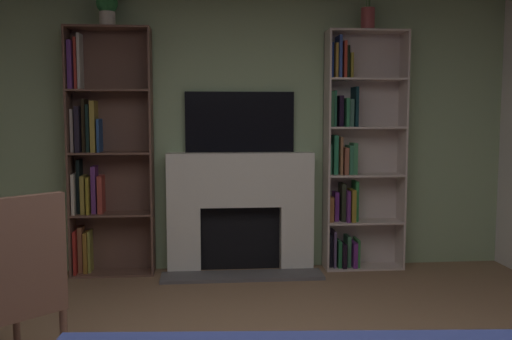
{
  "coord_description": "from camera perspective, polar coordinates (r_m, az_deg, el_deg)",
  "views": [
    {
      "loc": [
        -0.32,
        -2.43,
        1.46
      ],
      "look_at": [
        0.0,
        1.16,
        1.11
      ],
      "focal_mm": 39.78,
      "sensor_mm": 36.0,
      "label": 1
    }
  ],
  "objects": [
    {
      "name": "tv",
      "position": [
        5.31,
        -1.65,
        4.84
      ],
      "size": [
        1.01,
        0.06,
        0.56
      ],
      "primitive_type": "cube",
      "color": "black",
      "rests_on": "fireplace"
    },
    {
      "name": "fireplace",
      "position": [
        5.3,
        -1.57,
        -3.91
      ],
      "size": [
        1.46,
        0.52,
        1.11
      ],
      "color": "white",
      "rests_on": "ground_plane"
    },
    {
      "name": "bookshelf_left",
      "position": [
        5.34,
        -15.28,
        1.39
      ],
      "size": [
        0.74,
        0.27,
        2.23
      ],
      "color": "brown",
      "rests_on": "ground_plane"
    },
    {
      "name": "wall_back_accent",
      "position": [
        5.37,
        -1.69,
        3.96
      ],
      "size": [
        5.24,
        0.06,
        2.62
      ],
      "primitive_type": "cube",
      "color": "#97B184",
      "rests_on": "ground_plane"
    },
    {
      "name": "bookshelf_right",
      "position": [
        5.44,
        9.85,
        1.34
      ],
      "size": [
        0.74,
        0.26,
        2.23
      ],
      "color": "beige",
      "rests_on": "ground_plane"
    },
    {
      "name": "potted_plant",
      "position": [
        5.33,
        -14.75,
        15.52
      ],
      "size": [
        0.19,
        0.19,
        0.3
      ],
      "color": "beige",
      "rests_on": "bookshelf_left"
    },
    {
      "name": "vase_with_flowers",
      "position": [
        5.47,
        11.19,
        14.93
      ],
      "size": [
        0.13,
        0.13,
        0.36
      ],
      "color": "#983E41",
      "rests_on": "bookshelf_right"
    }
  ]
}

